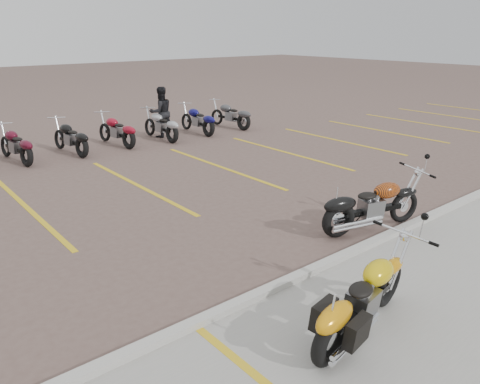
# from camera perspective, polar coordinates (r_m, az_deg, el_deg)

# --- Properties ---
(ground) EXTENTS (100.00, 100.00, 0.00)m
(ground) POSITION_cam_1_polar(r_m,az_deg,el_deg) (9.21, -0.62, -5.28)
(ground) COLOR brown
(ground) RESTS_ON ground
(concrete_apron) EXTENTS (60.00, 5.00, 0.01)m
(concrete_apron) POSITION_cam_1_polar(r_m,az_deg,el_deg) (6.80, 25.14, -16.98)
(concrete_apron) COLOR #9E9B93
(concrete_apron) RESTS_ON ground
(curb) EXTENTS (60.00, 0.18, 0.12)m
(curb) POSITION_cam_1_polar(r_m,az_deg,el_deg) (7.88, 8.67, -9.48)
(curb) COLOR #ADAAA3
(curb) RESTS_ON ground
(parking_stripes) EXTENTS (38.00, 5.50, 0.01)m
(parking_stripes) POSITION_cam_1_polar(r_m,az_deg,el_deg) (12.37, -12.34, 0.79)
(parking_stripes) COLOR gold
(parking_stripes) RESTS_ON ground
(yellow_cruiser) EXTENTS (2.31, 0.56, 0.96)m
(yellow_cruiser) POSITION_cam_1_polar(r_m,az_deg,el_deg) (6.39, 14.20, -12.96)
(yellow_cruiser) COLOR black
(yellow_cruiser) RESTS_ON ground
(flame_cruiser) EXTENTS (2.31, 0.72, 0.97)m
(flame_cruiser) POSITION_cam_1_polar(r_m,az_deg,el_deg) (9.59, 15.51, -1.87)
(flame_cruiser) COLOR black
(flame_cruiser) RESTS_ON ground
(person_b) EXTENTS (0.97, 0.79, 1.85)m
(person_b) POSITION_cam_1_polar(r_m,az_deg,el_deg) (17.78, -9.60, 9.58)
(person_b) COLOR black
(person_b) RESTS_ON ground
(bg_bike_row) EXTENTS (17.17, 2.01, 1.10)m
(bg_bike_row) POSITION_cam_1_polar(r_m,az_deg,el_deg) (15.82, -25.97, 5.35)
(bg_bike_row) COLOR black
(bg_bike_row) RESTS_ON ground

